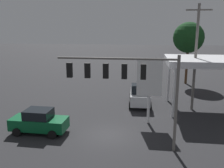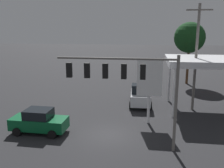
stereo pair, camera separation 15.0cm
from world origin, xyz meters
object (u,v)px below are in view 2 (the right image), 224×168
object	(u,v)px
street_tree	(190,38)
sedan_waiting	(39,121)
utility_pole	(196,56)
price_sign	(149,80)
traffic_signal_assembly	(124,77)
pickup_parked	(140,95)

from	to	relation	value
street_tree	sedan_waiting	bearing A→B (deg)	54.20
utility_pole	price_sign	world-z (taller)	utility_pole
traffic_signal_assembly	street_tree	world-z (taller)	street_tree
pickup_parked	street_tree	size ratio (longest dim) A/B	0.59
traffic_signal_assembly	street_tree	distance (m)	22.55
price_sign	sedan_waiting	xyz separation A→B (m)	(8.55, 3.29, -2.87)
price_sign	sedan_waiting	size ratio (longest dim) A/B	1.26
traffic_signal_assembly	pickup_parked	bearing A→B (deg)	-95.15
traffic_signal_assembly	price_sign	size ratio (longest dim) A/B	1.43
traffic_signal_assembly	street_tree	xyz separation A→B (m)	(-7.38, -21.24, 1.70)
sedan_waiting	pickup_parked	bearing A→B (deg)	-130.99
price_sign	traffic_signal_assembly	bearing A→B (deg)	70.30
price_sign	sedan_waiting	world-z (taller)	price_sign
traffic_signal_assembly	pickup_parked	xyz separation A→B (m)	(-0.90, -9.95, -3.88)
utility_pole	street_tree	size ratio (longest dim) A/B	1.16
price_sign	utility_pole	bearing A→B (deg)	-136.38
sedan_waiting	traffic_signal_assembly	bearing A→B (deg)	168.75
utility_pole	street_tree	xyz separation A→B (m)	(-1.21, -12.17, 1.22)
sedan_waiting	pickup_parked	xyz separation A→B (m)	(-7.71, -8.40, 0.16)
sedan_waiting	street_tree	distance (m)	24.94
utility_pole	price_sign	distance (m)	6.35
utility_pole	sedan_waiting	world-z (taller)	utility_pole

